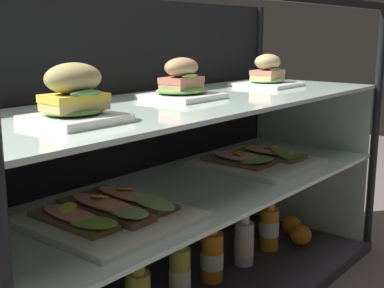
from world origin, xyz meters
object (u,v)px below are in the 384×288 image
at_px(plated_roll_sandwich_center, 182,84).
at_px(juice_bottle_front_middle, 179,273).
at_px(plated_roll_sandwich_mid_right, 267,75).
at_px(juice_bottle_front_fourth, 212,256).
at_px(orange_fruit_near_left_post, 292,226).
at_px(orange_fruit_rolled_forward, 267,226).
at_px(juice_bottle_back_center, 245,243).
at_px(plated_roll_sandwich_mid_left, 74,99).
at_px(juice_bottle_front_second, 269,226).
at_px(open_sandwich_tray_near_left_corner, 109,213).
at_px(open_sandwich_tray_right_of_center, 258,159).
at_px(orange_fruit_beside_bottles, 301,235).

relative_size(plated_roll_sandwich_center, juice_bottle_front_middle, 0.82).
xyz_separation_m(plated_roll_sandwich_mid_right, juice_bottle_front_fourth, (-0.33, -0.02, -0.54)).
height_order(orange_fruit_near_left_post, orange_fruit_rolled_forward, same).
distance_m(orange_fruit_near_left_post, orange_fruit_rolled_forward, 0.10).
height_order(plated_roll_sandwich_mid_right, juice_bottle_back_center, plated_roll_sandwich_mid_right).
xyz_separation_m(plated_roll_sandwich_mid_left, juice_bottle_front_second, (0.88, 0.06, -0.55)).
bearing_deg(orange_fruit_rolled_forward, plated_roll_sandwich_center, -175.42).
height_order(plated_roll_sandwich_mid_right, orange_fruit_rolled_forward, plated_roll_sandwich_mid_right).
bearing_deg(plated_roll_sandwich_mid_right, juice_bottle_front_middle, -176.95).
bearing_deg(juice_bottle_front_second, orange_fruit_rolled_forward, 33.91).
xyz_separation_m(plated_roll_sandwich_mid_left, open_sandwich_tray_near_left_corner, (0.11, 0.04, -0.28)).
xyz_separation_m(juice_bottle_front_middle, juice_bottle_front_second, (0.49, -0.00, -0.00)).
xyz_separation_m(plated_roll_sandwich_mid_left, plated_roll_sandwich_mid_right, (0.89, 0.09, -0.01)).
bearing_deg(orange_fruit_near_left_post, juice_bottle_back_center, -179.34).
distance_m(plated_roll_sandwich_center, juice_bottle_back_center, 0.62).
bearing_deg(plated_roll_sandwich_center, orange_fruit_near_left_post, -2.66).
relative_size(open_sandwich_tray_near_left_corner, open_sandwich_tray_right_of_center, 1.00).
bearing_deg(juice_bottle_back_center, plated_roll_sandwich_mid_left, -175.54).
bearing_deg(open_sandwich_tray_right_of_center, open_sandwich_tray_near_left_corner, -178.73).
bearing_deg(open_sandwich_tray_near_left_corner, orange_fruit_near_left_post, 1.34).
bearing_deg(juice_bottle_back_center, orange_fruit_near_left_post, 0.66).
relative_size(juice_bottle_front_second, orange_fruit_rolled_forward, 2.84).
bearing_deg(open_sandwich_tray_right_of_center, juice_bottle_front_fourth, 174.82).
height_order(open_sandwich_tray_right_of_center, juice_bottle_front_middle, open_sandwich_tray_right_of_center).
xyz_separation_m(juice_bottle_front_second, orange_fruit_beside_bottles, (0.11, -0.08, -0.05)).
xyz_separation_m(juice_bottle_front_fourth, orange_fruit_rolled_forward, (0.43, 0.06, -0.04)).
height_order(plated_roll_sandwich_mid_left, juice_bottle_back_center, plated_roll_sandwich_mid_left).
xyz_separation_m(open_sandwich_tray_near_left_corner, juice_bottle_back_center, (0.61, 0.02, -0.28)).
distance_m(juice_bottle_front_middle, orange_fruit_beside_bottles, 0.61).
bearing_deg(open_sandwich_tray_near_left_corner, orange_fruit_rolled_forward, 6.19).
xyz_separation_m(plated_roll_sandwich_mid_right, open_sandwich_tray_near_left_corner, (-0.78, -0.05, -0.27)).
relative_size(plated_roll_sandwich_center, open_sandwich_tray_right_of_center, 0.54).
height_order(plated_roll_sandwich_mid_left, orange_fruit_near_left_post, plated_roll_sandwich_mid_left).
distance_m(open_sandwich_tray_right_of_center, orange_fruit_rolled_forward, 0.39).
xyz_separation_m(plated_roll_sandwich_mid_right, open_sandwich_tray_right_of_center, (-0.11, -0.04, -0.27)).
bearing_deg(open_sandwich_tray_right_of_center, plated_roll_sandwich_center, 174.07).
relative_size(plated_roll_sandwich_mid_left, plated_roll_sandwich_center, 0.92).
height_order(open_sandwich_tray_near_left_corner, juice_bottle_front_fourth, open_sandwich_tray_near_left_corner).
distance_m(plated_roll_sandwich_mid_left, juice_bottle_front_second, 1.04).
bearing_deg(open_sandwich_tray_right_of_center, plated_roll_sandwich_mid_left, -176.12).
distance_m(open_sandwich_tray_right_of_center, orange_fruit_near_left_post, 0.42).
bearing_deg(plated_roll_sandwich_mid_right, orange_fruit_rolled_forward, 23.44).
distance_m(plated_roll_sandwich_mid_right, orange_fruit_rolled_forward, 0.60).
relative_size(open_sandwich_tray_right_of_center, orange_fruit_near_left_post, 4.66).
height_order(juice_bottle_back_center, orange_fruit_rolled_forward, juice_bottle_back_center).
xyz_separation_m(plated_roll_sandwich_mid_right, juice_bottle_front_second, (-0.01, -0.03, -0.54)).
bearing_deg(plated_roll_sandwich_mid_left, juice_bottle_back_center, 4.46).
bearing_deg(plated_roll_sandwich_mid_right, juice_bottle_back_center, -168.39).
relative_size(orange_fruit_beside_bottles, orange_fruit_rolled_forward, 1.05).
distance_m(open_sandwich_tray_near_left_corner, orange_fruit_beside_bottles, 0.93).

